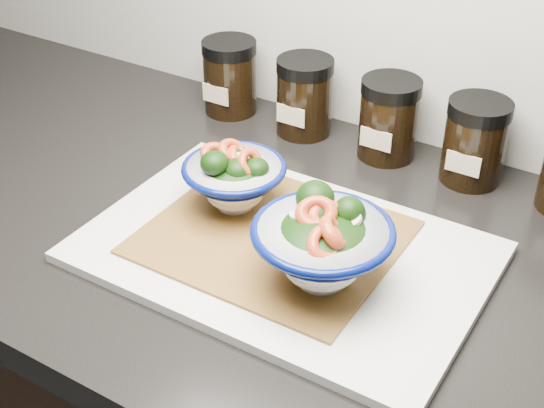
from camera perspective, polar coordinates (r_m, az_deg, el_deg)
The scene contains 9 objects.
countertop at distance 0.91m, azimuth 0.92°, elevation -3.45°, with size 3.50×0.60×0.04m, color black.
cutting_board at distance 0.87m, azimuth 0.89°, elevation -3.64°, with size 0.45×0.30×0.01m, color silver.
bamboo_mat at distance 0.88m, azimuth 0.00°, elevation -2.50°, with size 0.28×0.24×0.00m, color olive.
bowl_left at distance 0.91m, azimuth -2.85°, elevation 1.98°, with size 0.13×0.13×0.09m.
bowl_right at distance 0.79m, azimuth 3.83°, elevation -2.98°, with size 0.15×0.15×0.10m.
spice_jar_a at distance 1.16m, azimuth -3.19°, elevation 9.56°, with size 0.08×0.08×0.11m.
spice_jar_b at distance 1.10m, azimuth 2.46°, elevation 8.10°, with size 0.08×0.08×0.11m.
spice_jar_c at distance 1.05m, azimuth 8.78°, elevation 6.37°, with size 0.08×0.08×0.11m.
spice_jar_d at distance 1.01m, azimuth 15.03°, elevation 4.57°, with size 0.08×0.08×0.11m.
Camera 1 is at (0.37, 0.82, 1.43)m, focal length 50.00 mm.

